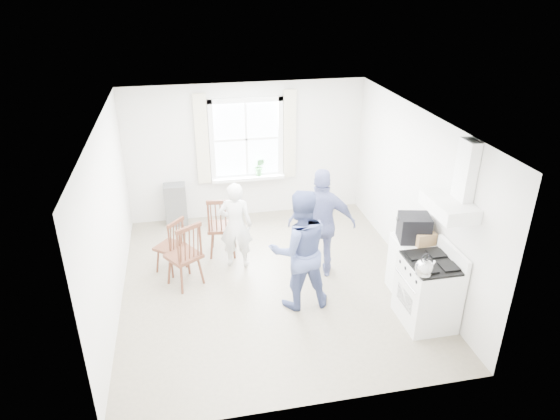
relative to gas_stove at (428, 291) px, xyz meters
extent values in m
cube|color=gray|center=(-1.91, 1.35, -0.49)|extent=(4.62, 5.12, 0.02)
cube|color=silver|center=(-1.91, 3.87, 0.82)|extent=(4.62, 0.04, 2.64)
cube|color=silver|center=(-1.91, -1.17, 0.82)|extent=(4.62, 0.04, 2.64)
cube|color=silver|center=(-4.18, 1.35, 0.82)|extent=(0.04, 5.12, 2.64)
cube|color=silver|center=(0.36, 1.35, 0.82)|extent=(0.04, 5.12, 2.64)
cube|color=white|center=(-1.91, 1.35, 2.13)|extent=(4.62, 5.12, 0.02)
cube|color=white|center=(-1.91, 3.83, 1.07)|extent=(1.20, 0.02, 1.40)
cube|color=white|center=(-1.91, 3.80, 1.81)|extent=(1.38, 0.09, 0.09)
cube|color=white|center=(-1.91, 3.80, 0.32)|extent=(1.38, 0.09, 0.09)
cube|color=white|center=(-2.56, 3.80, 1.07)|extent=(0.09, 0.09, 1.58)
cube|color=white|center=(-1.27, 3.80, 1.07)|extent=(0.09, 0.09, 1.58)
cube|color=white|center=(-1.91, 3.73, 0.34)|extent=(1.38, 0.24, 0.06)
cube|color=beige|center=(-2.73, 3.79, 1.12)|extent=(0.24, 0.05, 1.70)
cube|color=beige|center=(-1.09, 3.79, 1.12)|extent=(0.24, 0.05, 1.70)
cube|color=white|center=(0.11, 0.00, 1.26)|extent=(0.45, 0.76, 0.18)
cube|color=white|center=(0.26, 0.00, 1.73)|extent=(0.14, 0.30, 0.76)
cube|color=slate|center=(-3.31, 3.68, -0.08)|extent=(0.40, 0.30, 0.80)
cube|color=white|center=(-0.01, 0.00, -0.02)|extent=(0.65, 0.76, 0.92)
cube|color=black|center=(-0.01, 0.00, 0.45)|extent=(0.61, 0.72, 0.03)
cube|color=white|center=(0.29, 0.00, 0.54)|extent=(0.06, 0.76, 0.20)
cylinder|color=silver|center=(-0.35, 0.00, 0.22)|extent=(0.02, 0.61, 0.02)
sphere|color=silver|center=(-0.26, -0.27, 0.58)|extent=(0.22, 0.22, 0.22)
cylinder|color=silver|center=(-0.26, -0.27, 0.51)|extent=(0.20, 0.20, 0.04)
torus|color=black|center=(-0.26, -0.27, 0.71)|extent=(0.14, 0.06, 0.14)
cube|color=white|center=(0.07, 0.70, -0.03)|extent=(0.50, 0.55, 0.90)
cube|color=black|center=(0.05, 0.69, 0.52)|extent=(0.50, 0.46, 0.20)
cube|color=black|center=(0.05, 0.69, 0.71)|extent=(0.50, 0.46, 0.18)
cube|color=#A47F4F|center=(0.14, 0.54, 0.51)|extent=(0.30, 0.23, 0.18)
cube|color=#4B2618|center=(-3.21, 1.57, 0.01)|extent=(0.62, 0.62, 0.05)
cube|color=#4B2618|center=(-3.10, 1.41, 0.30)|extent=(0.40, 0.29, 0.59)
cylinder|color=#4B2618|center=(-3.21, 1.57, -0.25)|extent=(0.04, 0.04, 0.47)
cube|color=#4B2618|center=(-2.55, 2.40, 0.01)|extent=(0.52, 0.50, 0.06)
cube|color=#4B2618|center=(-2.58, 2.20, 0.31)|extent=(0.45, 0.13, 0.60)
cylinder|color=#4B2618|center=(-2.55, 2.40, -0.25)|extent=(0.04, 0.04, 0.47)
cube|color=#4B2618|center=(-3.42, 2.02, -0.06)|extent=(0.55, 0.55, 0.05)
cube|color=#4B2618|center=(-3.29, 1.91, 0.20)|extent=(0.29, 0.33, 0.51)
cylinder|color=#4B2618|center=(-3.42, 2.02, -0.28)|extent=(0.03, 0.03, 0.41)
imported|color=silver|center=(-2.36, 1.96, 0.25)|extent=(0.64, 0.64, 1.46)
imported|color=#4E5C92|center=(-1.61, 0.74, 0.41)|extent=(0.89, 0.89, 1.79)
imported|color=navy|center=(-1.09, 1.45, 0.40)|extent=(1.28, 1.28, 1.77)
imported|color=#357836|center=(-1.69, 3.71, 0.54)|extent=(0.26, 0.26, 0.35)
camera|label=1|loc=(-3.07, -5.09, 3.90)|focal=32.00mm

